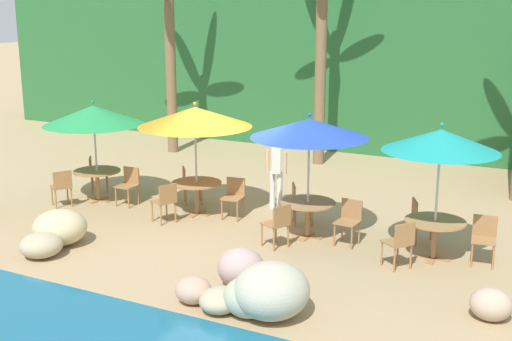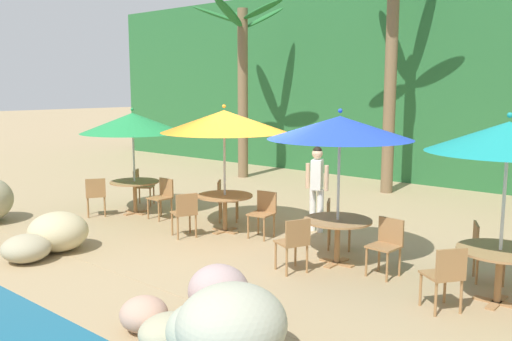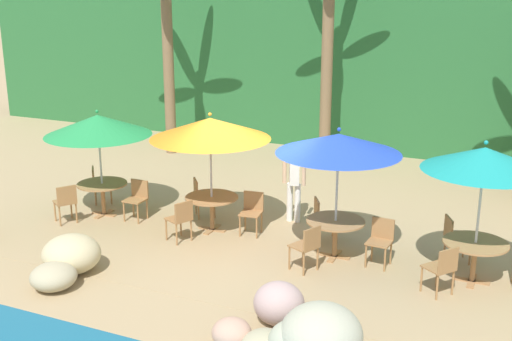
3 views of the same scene
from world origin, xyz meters
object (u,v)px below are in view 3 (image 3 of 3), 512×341
chair_blue_left (307,245)px  palm_tree_second (328,22)px  chair_green_inland (98,182)px  umbrella_blue (339,144)px  chair_teal_inland (454,236)px  chair_green_seaward (137,197)px  waiter_in_white (294,178)px  chair_blue_seaward (381,238)px  umbrella_teal (484,159)px  chair_blue_inland (322,216)px  dining_table_teal (475,249)px  umbrella_green (98,125)px  chair_teal_left (443,267)px  chair_green_left (66,201)px  chair_orange_seaward (252,210)px  dining_table_orange (212,202)px  chair_orange_left (181,218)px  palm_tree_nearest (167,33)px  chair_orange_inland (201,195)px  umbrella_orange (210,128)px  dining_table_blue (335,227)px  dining_table_green (102,189)px

chair_blue_left → palm_tree_second: (-1.95, 6.90, 3.48)m
chair_green_inland → chair_blue_left: same height
umbrella_blue → chair_teal_inland: size_ratio=2.89×
chair_green_seaward → waiter_in_white: bearing=21.5°
chair_blue_seaward → umbrella_teal: size_ratio=0.34×
umbrella_blue → chair_blue_inland: size_ratio=2.89×
chair_blue_seaward → dining_table_teal: 1.65m
umbrella_green → chair_teal_left: size_ratio=2.75×
chair_green_left → chair_orange_seaward: (3.87, 1.12, 0.00)m
chair_orange_seaward → dining_table_teal: (4.42, -0.51, 0.10)m
chair_orange_seaward → chair_blue_inland: (1.43, 0.23, 0.00)m
chair_green_seaward → chair_teal_left: bearing=-8.4°
chair_blue_seaward → palm_tree_second: 7.63m
dining_table_orange → chair_orange_left: (-0.26, -0.81, -0.10)m
chair_orange_left → chair_teal_left: bearing=-2.7°
umbrella_teal → umbrella_green: bearing=178.9°
chair_orange_left → palm_tree_second: (0.80, 6.62, 3.48)m
umbrella_blue → palm_tree_nearest: size_ratio=0.46×
chair_orange_inland → chair_blue_seaward: 4.29m
umbrella_orange → chair_orange_inland: (-0.60, 0.61, -1.67)m
dining_table_orange → umbrella_blue: (2.76, -0.27, 1.59)m
chair_orange_inland → chair_orange_left: size_ratio=1.00×
chair_orange_left → dining_table_blue: chair_orange_left is taller
chair_orange_left → palm_tree_second: 7.52m
chair_blue_inland → chair_blue_left: bearing=-81.3°
dining_table_green → chair_green_inland: chair_green_inland is taller
umbrella_green → chair_blue_inland: (4.91, 0.59, -1.54)m
chair_green_seaward → chair_blue_left: 4.41m
chair_blue_seaward → palm_tree_second: size_ratio=0.14×
chair_orange_inland → chair_blue_inland: bearing=-3.8°
umbrella_orange → chair_blue_left: (2.49, -1.09, -1.67)m
chair_teal_left → palm_tree_second: 8.81m
dining_table_green → dining_table_blue: (5.40, -0.11, 0.00)m
umbrella_green → chair_teal_left: bearing=-6.8°
chair_blue_inland → palm_tree_nearest: palm_tree_nearest is taller
umbrella_teal → umbrella_orange: bearing=176.6°
dining_table_blue → dining_table_teal: 2.50m
chair_orange_inland → dining_table_blue: size_ratio=0.79×
chair_green_seaward → dining_table_orange: (1.80, 0.07, 0.10)m
chair_blue_seaward → palm_tree_nearest: (-7.78, 5.47, 3.09)m
dining_table_green → umbrella_orange: size_ratio=0.44×
chair_green_inland → umbrella_orange: 3.67m
umbrella_orange → dining_table_orange: umbrella_orange is taller
dining_table_orange → chair_teal_left: chair_teal_left is taller
chair_green_seaward → palm_tree_second: 7.22m
chair_green_left → chair_teal_left: bearing=-0.9°
chair_green_seaward → palm_tree_second: size_ratio=0.14×
umbrella_green → chair_green_left: (-0.39, -0.76, -1.54)m
chair_orange_left → chair_teal_inland: size_ratio=1.00×
chair_green_inland → chair_teal_left: size_ratio=1.00×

